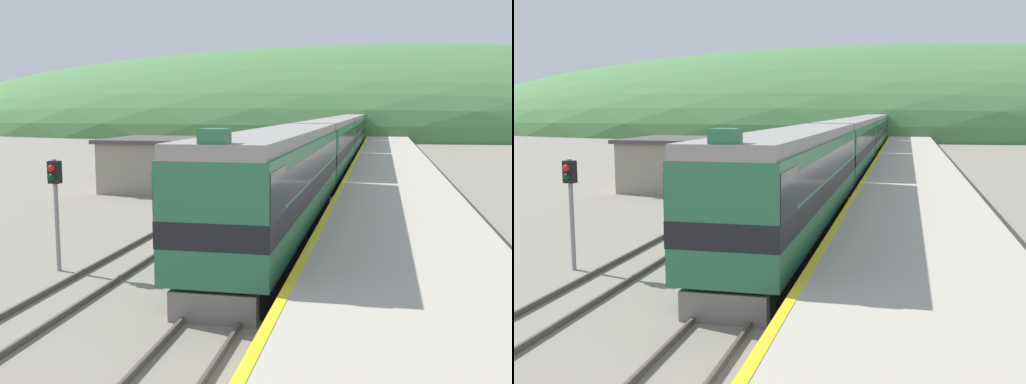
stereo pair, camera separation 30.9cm
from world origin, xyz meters
TOP-DOWN VIEW (x-y plane):
  - track_main at (0.00, 70.00)m, footprint 1.52×180.00m
  - track_siding at (-4.49, 70.00)m, footprint 1.52×180.00m
  - platform at (4.72, 50.00)m, footprint 5.95×140.00m
  - distant_hills at (0.00, 145.49)m, footprint 225.95×101.68m
  - station_shed at (-9.44, 39.94)m, footprint 7.64×6.83m
  - express_train_lead_car at (0.00, 26.79)m, footprint 2.88×20.44m
  - carriage_second at (0.00, 49.34)m, footprint 2.87×22.43m
  - carriage_third at (0.00, 72.64)m, footprint 2.87×22.43m
  - carriage_fourth at (0.00, 95.95)m, footprint 2.87×22.43m
  - signal_post_siding at (-6.17, 20.55)m, footprint 0.36×0.42m

SIDE VIEW (x-z plane):
  - distant_hills at x=0.00m, z-range -19.05..19.05m
  - track_main at x=0.00m, z-range 0.00..0.16m
  - track_siding at x=-4.49m, z-range 0.00..0.16m
  - platform at x=4.72m, z-range -0.01..1.09m
  - station_shed at x=-9.44m, z-range 0.02..3.33m
  - carriage_second at x=0.00m, z-range 0.19..4.54m
  - carriage_third at x=0.00m, z-range 0.19..4.54m
  - carriage_fourth at x=0.00m, z-range 0.19..4.54m
  - express_train_lead_car at x=0.00m, z-range 0.02..4.73m
  - signal_post_siding at x=-6.17m, z-range 0.79..4.39m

